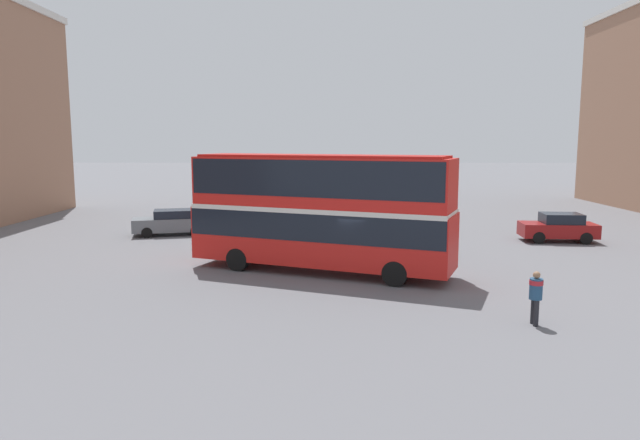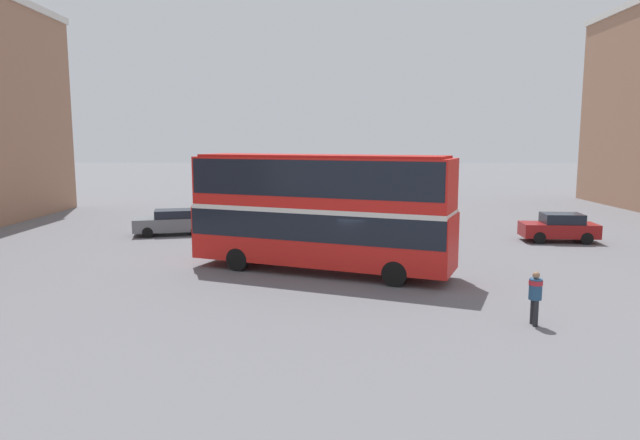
{
  "view_description": "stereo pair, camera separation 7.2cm",
  "coord_description": "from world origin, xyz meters",
  "px_view_note": "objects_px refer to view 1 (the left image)",
  "views": [
    {
      "loc": [
        -1.78,
        -22.67,
        5.51
      ],
      "look_at": [
        -1.94,
        0.85,
        2.21
      ],
      "focal_mm": 32.0,
      "sensor_mm": 36.0,
      "label": 1
    },
    {
      "loc": [
        -1.71,
        -22.67,
        5.51
      ],
      "look_at": [
        -1.94,
        0.85,
        2.21
      ],
      "focal_mm": 32.0,
      "sensor_mm": 36.0,
      "label": 2
    }
  ],
  "objects_px": {
    "pedestrian_foreground": "(536,292)",
    "parked_car_kerb_near": "(277,220)",
    "double_decker_bus": "(320,206)",
    "parked_car_kerb_far": "(172,222)",
    "parked_car_side_street": "(559,227)"
  },
  "relations": [
    {
      "from": "pedestrian_foreground",
      "to": "parked_car_kerb_far",
      "type": "distance_m",
      "value": 22.44
    },
    {
      "from": "parked_car_side_street",
      "to": "pedestrian_foreground",
      "type": "bearing_deg",
      "value": 70.09
    },
    {
      "from": "parked_car_side_street",
      "to": "parked_car_kerb_far",
      "type": "bearing_deg",
      "value": -0.97
    },
    {
      "from": "pedestrian_foreground",
      "to": "parked_car_side_street",
      "type": "distance_m",
      "value": 15.75
    },
    {
      "from": "double_decker_bus",
      "to": "parked_car_side_street",
      "type": "xyz_separation_m",
      "value": [
        13.03,
        7.4,
        -2.02
      ]
    },
    {
      "from": "pedestrian_foreground",
      "to": "parked_car_kerb_near",
      "type": "xyz_separation_m",
      "value": [
        -9.19,
        17.52,
        -0.28
      ]
    },
    {
      "from": "double_decker_bus",
      "to": "parked_car_kerb_near",
      "type": "bearing_deg",
      "value": 126.11
    },
    {
      "from": "pedestrian_foreground",
      "to": "parked_car_kerb_near",
      "type": "relative_size",
      "value": 0.37
    },
    {
      "from": "parked_car_kerb_far",
      "to": "parked_car_side_street",
      "type": "bearing_deg",
      "value": 160.29
    },
    {
      "from": "parked_car_kerb_near",
      "to": "parked_car_kerb_far",
      "type": "xyz_separation_m",
      "value": [
        -6.07,
        -1.07,
        0.02
      ]
    },
    {
      "from": "parked_car_kerb_near",
      "to": "parked_car_side_street",
      "type": "distance_m",
      "value": 16.04
    },
    {
      "from": "double_decker_bus",
      "to": "pedestrian_foreground",
      "type": "distance_m",
      "value": 9.67
    },
    {
      "from": "parked_car_kerb_far",
      "to": "parked_car_side_street",
      "type": "relative_size",
      "value": 1.14
    },
    {
      "from": "parked_car_kerb_near",
      "to": "parked_car_kerb_far",
      "type": "relative_size",
      "value": 0.96
    },
    {
      "from": "pedestrian_foreground",
      "to": "parked_car_side_street",
      "type": "bearing_deg",
      "value": -114.63
    }
  ]
}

